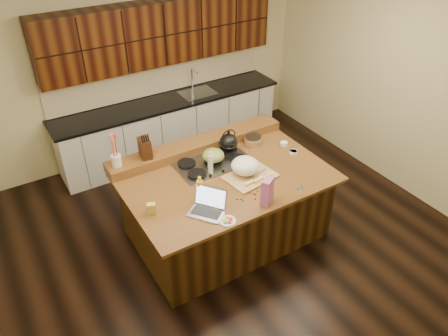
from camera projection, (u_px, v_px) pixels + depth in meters
room at (226, 144)px, 4.90m from camera, size 5.52×5.02×2.72m
island at (226, 206)px, 5.40m from camera, size 2.40×1.60×0.92m
back_ledge at (198, 145)px, 5.61m from camera, size 2.40×0.30×0.12m
cooktop at (213, 163)px, 5.35m from camera, size 0.92×0.52×0.05m
back_counter at (168, 96)px, 6.81m from camera, size 3.70×0.66×2.40m
kettle at (229, 142)px, 5.49m from camera, size 0.24×0.24×0.21m
green_bowl at (213, 155)px, 5.29m from camera, size 0.33×0.33×0.15m
laptop at (208, 205)px, 4.58m from camera, size 0.45×0.46×0.25m
oil_bottle at (200, 191)px, 4.68m from camera, size 0.08×0.08×0.27m
vinegar_bottle at (210, 164)px, 5.12m from camera, size 0.08×0.08×0.25m
wooden_tray at (246, 168)px, 5.09m from camera, size 0.62×0.49×0.23m
ramekin_a at (294, 152)px, 5.53m from camera, size 0.13×0.13×0.04m
ramekin_b at (293, 153)px, 5.52m from camera, size 0.13×0.13×0.04m
ramekin_c at (284, 144)px, 5.70m from camera, size 0.13×0.13×0.04m
strainer_bowl at (253, 141)px, 5.72m from camera, size 0.30×0.30×0.09m
kitchen_timer at (300, 187)px, 4.90m from camera, size 0.09×0.09×0.07m
pink_bag at (267, 191)px, 4.64m from camera, size 0.19×0.17×0.31m
candy_plate at (227, 221)px, 4.47m from camera, size 0.20×0.20×0.01m
package_box at (151, 209)px, 4.55m from camera, size 0.11×0.09×0.12m
utensil_crock at (116, 160)px, 5.07m from camera, size 0.15×0.15×0.14m
knife_block at (145, 148)px, 5.20m from camera, size 0.14×0.21×0.24m
gumdrop_0 at (250, 193)px, 4.86m from camera, size 0.02×0.02×0.02m
gumdrop_1 at (258, 191)px, 4.89m from camera, size 0.02×0.02×0.02m
gumdrop_2 at (242, 199)px, 4.77m from camera, size 0.02×0.02×0.02m
gumdrop_3 at (243, 200)px, 4.75m from camera, size 0.02×0.02×0.02m
gumdrop_4 at (255, 198)px, 4.77m from camera, size 0.02×0.02×0.02m
gumdrop_5 at (269, 196)px, 4.81m from camera, size 0.02×0.02×0.02m
gumdrop_6 at (237, 199)px, 4.76m from camera, size 0.02×0.02×0.02m
gumdrop_7 at (247, 193)px, 4.86m from camera, size 0.02×0.02×0.02m
gumdrop_8 at (255, 194)px, 4.84m from camera, size 0.02×0.02×0.02m
gumdrop_9 at (253, 193)px, 4.86m from camera, size 0.02×0.02×0.02m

